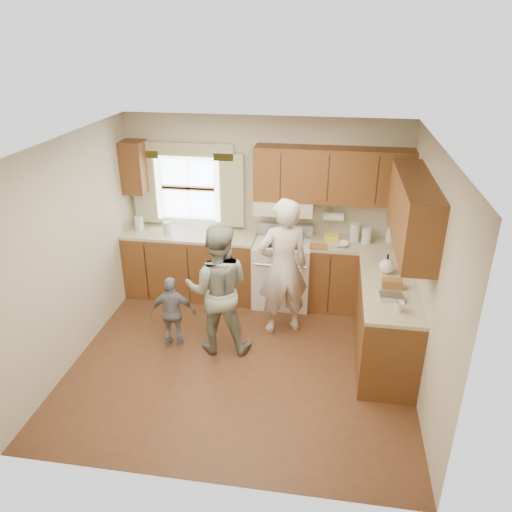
% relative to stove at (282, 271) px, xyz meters
% --- Properties ---
extents(room, '(3.80, 3.80, 3.80)m').
position_rel_stove_xyz_m(room, '(-0.30, -1.44, 0.78)').
color(room, '#4E2D18').
rests_on(room, ground).
extents(kitchen_fixtures, '(3.80, 2.25, 2.15)m').
position_rel_stove_xyz_m(kitchen_fixtures, '(0.31, -0.36, 0.37)').
color(kitchen_fixtures, '#4F2710').
rests_on(kitchen_fixtures, ground).
extents(stove, '(0.76, 0.67, 1.07)m').
position_rel_stove_xyz_m(stove, '(0.00, 0.00, 0.00)').
color(stove, silver).
rests_on(stove, ground).
extents(woman_left, '(0.75, 0.64, 1.75)m').
position_rel_stove_xyz_m(woman_left, '(0.08, -0.73, 0.41)').
color(woman_left, beige).
rests_on(woman_left, ground).
extents(woman_right, '(0.83, 0.68, 1.58)m').
position_rel_stove_xyz_m(woman_right, '(-0.61, -1.23, 0.32)').
color(woman_right, '#2B4333').
rests_on(woman_right, ground).
extents(child, '(0.56, 0.30, 0.91)m').
position_rel_stove_xyz_m(child, '(-1.16, -1.28, -0.01)').
color(child, gray).
rests_on(child, ground).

